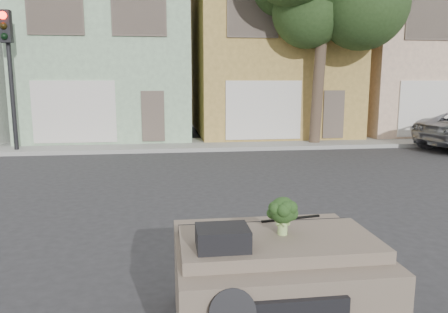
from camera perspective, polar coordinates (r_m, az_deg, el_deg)
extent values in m
plane|color=#303033|center=(7.66, 0.85, -10.26)|extent=(120.00, 120.00, 0.00)
cube|color=gray|center=(17.83, -4.19, 1.56)|extent=(40.00, 3.00, 0.15)
cube|color=#93B590|center=(21.78, -14.46, 12.54)|extent=(7.20, 8.20, 7.55)
cube|color=#AD8C45|center=(22.23, 5.62, 12.73)|extent=(7.20, 8.20, 7.55)
cube|color=#D1AD90|center=(25.03, 22.95, 11.69)|extent=(7.20, 8.20, 7.55)
cube|color=black|center=(17.47, -26.12, 8.58)|extent=(0.40, 0.40, 5.10)
cube|color=#253C1A|center=(18.04, 12.40, 14.76)|extent=(4.40, 4.00, 8.50)
cube|color=#6D5E4F|center=(4.73, 6.51, -16.21)|extent=(2.00, 1.80, 1.12)
cube|color=black|center=(4.05, -0.18, -10.57)|extent=(0.48, 0.38, 0.20)
cube|color=black|center=(4.93, 8.74, -8.02)|extent=(0.69, 0.15, 0.02)
cube|color=#1B3414|center=(4.40, 7.69, -7.65)|extent=(0.45, 0.45, 0.39)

